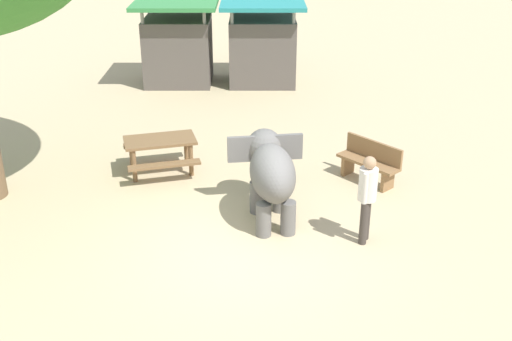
# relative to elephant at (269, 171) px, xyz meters

# --- Properties ---
(ground_plane) EXTENTS (60.00, 60.00, 0.00)m
(ground_plane) POSITION_rel_elephant_xyz_m (-0.52, -1.09, -0.95)
(ground_plane) COLOR tan
(elephant) EXTENTS (1.45, 2.17, 1.49)m
(elephant) POSITION_rel_elephant_xyz_m (0.00, 0.00, 0.00)
(elephant) COLOR slate
(elephant) RESTS_ON ground_plane
(person_handler) EXTENTS (0.32, 0.48, 1.62)m
(person_handler) POSITION_rel_elephant_xyz_m (1.63, -0.88, -0.01)
(person_handler) COLOR #3F3833
(person_handler) RESTS_ON ground_plane
(wooden_bench) EXTENTS (1.24, 1.30, 0.88)m
(wooden_bench) POSITION_rel_elephant_xyz_m (2.12, 1.55, -0.48)
(wooden_bench) COLOR olive
(wooden_bench) RESTS_ON ground_plane
(picnic_table_near) EXTENTS (1.83, 1.82, 0.78)m
(picnic_table_near) POSITION_rel_elephant_xyz_m (-2.32, 1.99, -0.37)
(picnic_table_near) COLOR brown
(picnic_table_near) RESTS_ON ground_plane
(market_stall_green) EXTENTS (2.50, 2.50, 2.52)m
(market_stall_green) POSITION_rel_elephant_xyz_m (-2.67, 8.73, 0.19)
(market_stall_green) COLOR #59514C
(market_stall_green) RESTS_ON ground_plane
(market_stall_teal) EXTENTS (2.50, 2.50, 2.52)m
(market_stall_teal) POSITION_rel_elephant_xyz_m (-0.07, 8.73, 0.19)
(market_stall_teal) COLOR #59514C
(market_stall_teal) RESTS_ON ground_plane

